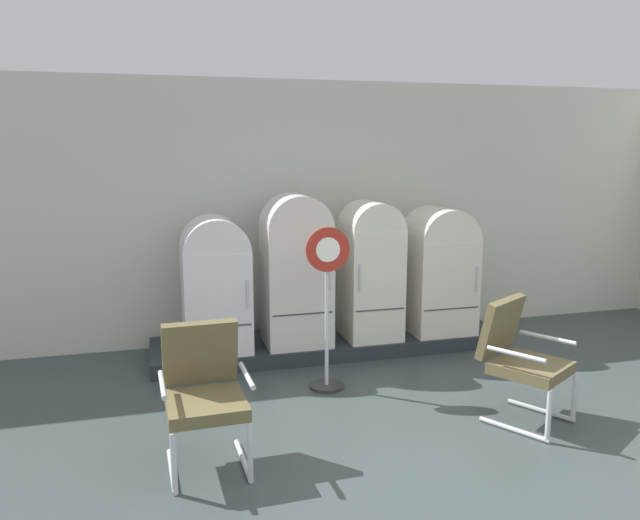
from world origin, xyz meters
TOP-DOWN VIEW (x-y plane):
  - ground at (0.00, 0.00)m, footprint 12.00×10.00m
  - back_wall at (0.00, 3.66)m, footprint 11.76×0.12m
  - display_plinth at (0.00, 3.02)m, footprint 3.87×0.95m
  - refrigerator_0 at (-1.25, 2.92)m, footprint 0.67×0.69m
  - refrigerator_1 at (-0.42, 2.88)m, footprint 0.68×0.61m
  - refrigerator_2 at (0.41, 2.90)m, footprint 0.58×0.64m
  - refrigerator_3 at (1.24, 2.92)m, footprint 0.70×0.69m
  - armchair_left at (-1.55, 0.88)m, footprint 0.62×0.67m
  - armchair_right at (0.99, 0.92)m, footprint 0.80×0.84m
  - sign_stand at (-0.34, 1.97)m, footprint 0.41×0.32m

SIDE VIEW (x-z plane):
  - ground at x=0.00m, z-range -0.05..0.00m
  - display_plinth at x=0.00m, z-range 0.00..0.15m
  - armchair_left at x=-1.55m, z-range 0.06..1.06m
  - armchair_right at x=0.99m, z-range 0.06..1.06m
  - sign_stand at x=-0.34m, z-range -0.06..1.46m
  - refrigerator_0 at x=-1.25m, z-range 0.19..1.56m
  - refrigerator_3 at x=1.24m, z-range 0.19..1.59m
  - refrigerator_2 at x=0.41m, z-range 0.20..1.69m
  - refrigerator_1 at x=-0.42m, z-range 0.20..1.79m
  - back_wall at x=0.00m, z-range 0.01..2.97m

